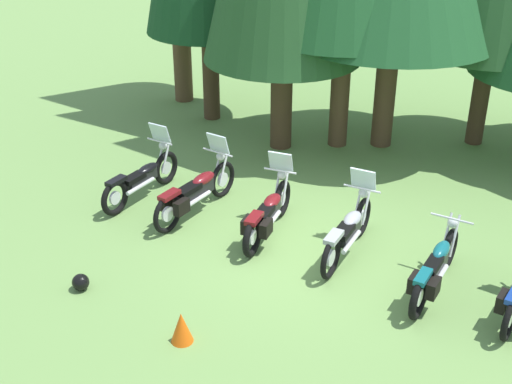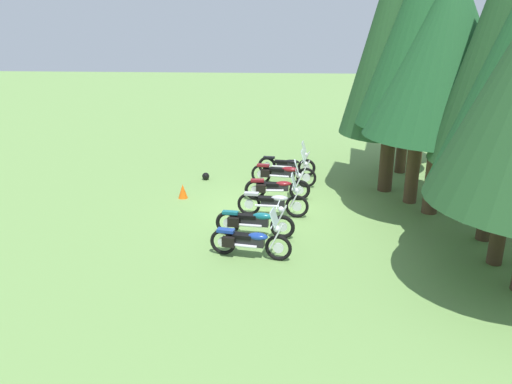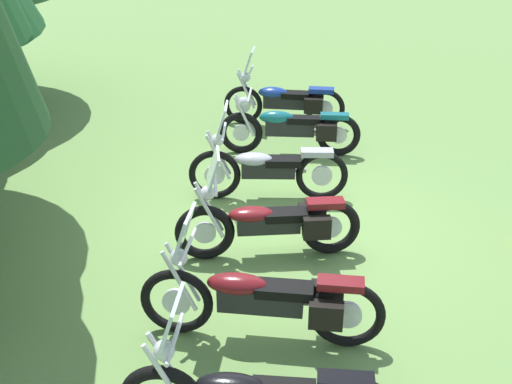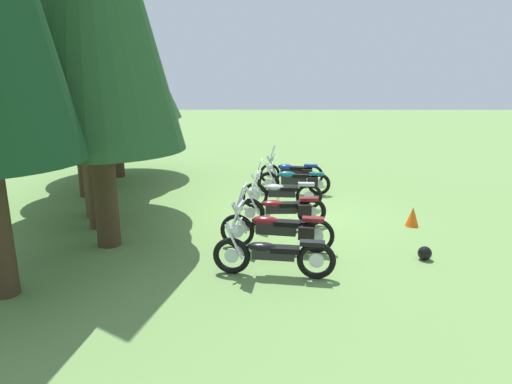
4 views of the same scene
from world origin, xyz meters
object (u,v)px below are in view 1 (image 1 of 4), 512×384
object	(u,v)px
motorcycle_3	(348,230)
traffic_cone	(182,327)
motorcycle_4	(435,268)
motorcycle_0	(142,177)
dropped_helmet	(81,282)
motorcycle_2	(268,213)
motorcycle_1	(195,191)

from	to	relation	value
motorcycle_3	traffic_cone	bearing A→B (deg)	158.76
motorcycle_4	traffic_cone	world-z (taller)	motorcycle_4
motorcycle_3	motorcycle_0	bearing A→B (deg)	89.00
motorcycle_4	dropped_helmet	distance (m)	5.52
motorcycle_4	motorcycle_2	bearing A→B (deg)	86.39
motorcycle_2	motorcycle_4	xyz separation A→B (m)	(3.03, -0.56, -0.01)
motorcycle_2	traffic_cone	distance (m)	3.16
motorcycle_2	motorcycle_4	size ratio (longest dim) A/B	0.98
motorcycle_2	dropped_helmet	world-z (taller)	motorcycle_2
motorcycle_0	motorcycle_1	size ratio (longest dim) A/B	0.94
motorcycle_4	traffic_cone	distance (m)	3.99
motorcycle_3	dropped_helmet	distance (m)	4.44
motorcycle_3	motorcycle_2	bearing A→B (deg)	92.53
motorcycle_1	motorcycle_4	bearing A→B (deg)	-88.93
motorcycle_3	motorcycle_4	size ratio (longest dim) A/B	0.98
motorcycle_0	traffic_cone	bearing A→B (deg)	-133.16
motorcycle_4	motorcycle_3	bearing A→B (deg)	78.25
motorcycle_1	motorcycle_3	size ratio (longest dim) A/B	1.08
motorcycle_0	motorcycle_1	world-z (taller)	motorcycle_1
traffic_cone	motorcycle_4	bearing A→B (deg)	40.74
motorcycle_0	motorcycle_1	distance (m)	1.27
motorcycle_0	motorcycle_2	bearing A→B (deg)	-88.86
dropped_helmet	traffic_cone	bearing A→B (deg)	-12.33
motorcycle_2	motorcycle_3	xyz separation A→B (m)	(1.49, -0.04, 0.02)
motorcycle_0	motorcycle_1	xyz separation A→B (m)	(1.26, -0.16, 0.04)
motorcycle_3	traffic_cone	world-z (taller)	motorcycle_3
motorcycle_1	dropped_helmet	xyz separation A→B (m)	(-0.51, -2.89, -0.35)
motorcycle_2	motorcycle_4	distance (m)	3.08
motorcycle_1	dropped_helmet	bearing A→B (deg)	-179.77
motorcycle_1	dropped_helmet	size ratio (longest dim) A/B	8.66
motorcycle_2	motorcycle_4	bearing A→B (deg)	-102.33
motorcycle_1	motorcycle_3	bearing A→B (deg)	-83.91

